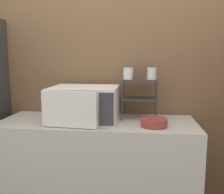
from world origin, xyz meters
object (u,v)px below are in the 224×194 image
(glass_front_left, at_px, (128,74))
(bowl, at_px, (154,123))
(glass_front_right, at_px, (152,74))
(dish_rack, at_px, (140,90))
(glass_back_right, at_px, (152,73))
(microwave, at_px, (84,104))
(glass_back_left, at_px, (129,73))

(glass_front_left, height_order, bowl, glass_front_left)
(glass_front_right, bearing_deg, dish_rack, 149.82)
(glass_back_right, relative_size, bowl, 0.48)
(microwave, relative_size, glass_front_right, 5.69)
(dish_rack, relative_size, glass_front_right, 3.55)
(microwave, bearing_deg, glass_front_left, 12.06)
(glass_front_left, xyz_separation_m, glass_back_left, (0.00, 0.12, 0.00))
(glass_front_left, distance_m, bowl, 0.47)
(microwave, xyz_separation_m, glass_back_right, (0.56, 0.20, 0.25))
(glass_front_right, bearing_deg, microwave, -171.70)
(dish_rack, xyz_separation_m, glass_front_left, (-0.10, -0.06, 0.15))
(glass_front_right, distance_m, bowl, 0.42)
(microwave, bearing_deg, glass_back_right, 19.07)
(microwave, xyz_separation_m, bowl, (0.58, -0.12, -0.11))
(glass_front_left, height_order, glass_back_right, same)
(glass_back_right, distance_m, glass_back_left, 0.20)
(glass_front_left, bearing_deg, bowl, -42.99)
(glass_front_left, xyz_separation_m, bowl, (0.21, -0.20, -0.36))
(dish_rack, bearing_deg, microwave, -163.37)
(dish_rack, relative_size, glass_back_left, 3.55)
(microwave, height_order, bowl, microwave)
(glass_back_left, bearing_deg, glass_front_right, -30.29)
(glass_back_left, xyz_separation_m, bowl, (0.21, -0.32, -0.36))
(microwave, distance_m, dish_rack, 0.49)
(microwave, height_order, glass_back_right, glass_back_right)
(microwave, height_order, dish_rack, dish_rack)
(dish_rack, height_order, glass_front_left, glass_front_left)
(glass_back_right, bearing_deg, glass_front_right, -92.33)
(bowl, bearing_deg, glass_front_right, 94.77)
(dish_rack, bearing_deg, glass_front_left, -148.72)
(glass_back_left, bearing_deg, dish_rack, -30.40)
(dish_rack, bearing_deg, bowl, -66.31)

